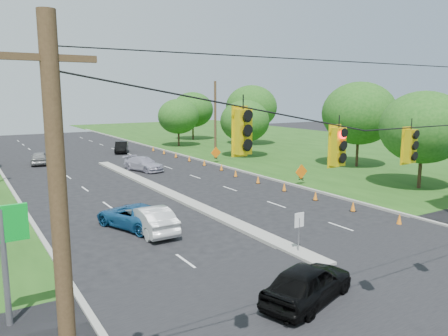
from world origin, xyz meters
TOP-DOWN VIEW (x-y plane):
  - ground at (0.00, 0.00)m, footprint 160.00×160.00m
  - grass_right at (30.00, 20.00)m, footprint 40.00×160.00m
  - cross_street at (0.00, 0.00)m, footprint 160.00×14.00m
  - curb_left at (-10.10, 30.00)m, footprint 0.25×110.00m
  - curb_right at (10.10, 30.00)m, footprint 0.25×110.00m
  - median at (0.00, 21.00)m, footprint 1.00×34.00m
  - median_sign at (0.00, 6.00)m, footprint 0.55×0.06m
  - signal_span at (-0.05, -1.00)m, footprint 25.60×0.32m
  - utility_pole_far_right at (12.50, 35.00)m, footprint 0.28×0.28m
  - cone_1 at (8.18, 6.50)m, footprint 0.32×0.32m
  - cone_2 at (8.18, 10.00)m, footprint 0.32×0.32m
  - cone_3 at (8.18, 13.50)m, footprint 0.32×0.32m
  - cone_4 at (8.18, 17.00)m, footprint 0.32×0.32m
  - cone_5 at (8.18, 20.50)m, footprint 0.32×0.32m
  - cone_6 at (8.18, 24.00)m, footprint 0.32×0.32m
  - cone_7 at (8.78, 27.50)m, footprint 0.32×0.32m
  - cone_8 at (8.78, 31.00)m, footprint 0.32×0.32m
  - cone_9 at (8.78, 34.50)m, footprint 0.32×0.32m
  - cone_10 at (8.78, 38.00)m, footprint 0.32×0.32m
  - cone_11 at (8.78, 41.50)m, footprint 0.32×0.32m
  - cone_12 at (8.78, 45.00)m, footprint 0.32×0.32m
  - work_sign_1 at (10.80, 18.00)m, footprint 1.27×0.58m
  - work_sign_2 at (10.80, 32.00)m, footprint 1.27×0.58m
  - tree_7 at (18.00, 12.00)m, footprint 6.72×6.72m
  - tree_8 at (22.00, 22.00)m, footprint 7.56×7.56m
  - tree_9 at (16.00, 34.00)m, footprint 5.88×5.88m
  - tree_10 at (24.00, 44.00)m, footprint 7.56×7.56m
  - tree_11 at (20.00, 55.00)m, footprint 6.72×6.72m
  - tree_12 at (14.00, 48.00)m, footprint 5.88×5.88m
  - black_sedan at (-2.97, 2.11)m, footprint 4.76×3.09m
  - white_sedan at (-4.75, 12.83)m, footprint 1.59×4.56m
  - blue_pickup at (-5.20, 14.29)m, footprint 3.82×5.37m
  - silver_car_far at (2.17, 31.54)m, footprint 3.26×5.11m
  - silver_car_oncoming at (-5.98, 41.12)m, footprint 2.47×4.38m
  - dark_car_receding at (4.67, 45.68)m, footprint 3.04×4.61m

SIDE VIEW (x-z plane):
  - ground at x=0.00m, z-range 0.00..0.00m
  - grass_right at x=30.00m, z-range -0.03..0.03m
  - cross_street at x=0.00m, z-range -0.01..0.01m
  - curb_left at x=-10.10m, z-range -0.08..0.08m
  - curb_right at x=10.10m, z-range -0.08..0.08m
  - median at x=0.00m, z-range -0.09..0.09m
  - cone_1 at x=8.18m, z-range 0.00..0.70m
  - cone_2 at x=8.18m, z-range 0.00..0.70m
  - cone_3 at x=8.18m, z-range 0.00..0.70m
  - cone_4 at x=8.18m, z-range 0.00..0.70m
  - cone_5 at x=8.18m, z-range 0.00..0.70m
  - cone_6 at x=8.18m, z-range 0.00..0.70m
  - cone_7 at x=8.78m, z-range 0.00..0.70m
  - cone_8 at x=8.78m, z-range 0.00..0.70m
  - cone_9 at x=8.78m, z-range 0.00..0.70m
  - cone_10 at x=8.78m, z-range 0.00..0.70m
  - cone_11 at x=8.78m, z-range 0.00..0.70m
  - cone_12 at x=8.78m, z-range 0.00..0.70m
  - blue_pickup at x=-5.20m, z-range 0.00..1.36m
  - silver_car_far at x=2.17m, z-range 0.00..1.38m
  - silver_car_oncoming at x=-5.98m, z-range 0.00..1.41m
  - dark_car_receding at x=4.67m, z-range 0.00..1.43m
  - white_sedan at x=-4.75m, z-range 0.00..1.50m
  - black_sedan at x=-2.97m, z-range 0.00..1.51m
  - work_sign_1 at x=10.80m, z-range 0.41..1.78m
  - work_sign_2 at x=10.80m, z-range 0.41..1.78m
  - median_sign at x=0.00m, z-range 0.44..2.49m
  - tree_9 at x=16.00m, z-range 0.91..7.77m
  - tree_12 at x=14.00m, z-range 0.91..7.77m
  - utility_pole_far_right at x=12.50m, z-range 0.00..9.00m
  - tree_7 at x=18.00m, z-range 1.04..8.88m
  - tree_11 at x=20.00m, z-range 1.04..8.88m
  - signal_span at x=-0.05m, z-range 0.47..9.47m
  - tree_8 at x=22.00m, z-range 1.17..9.99m
  - tree_10 at x=24.00m, z-range 1.17..9.99m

